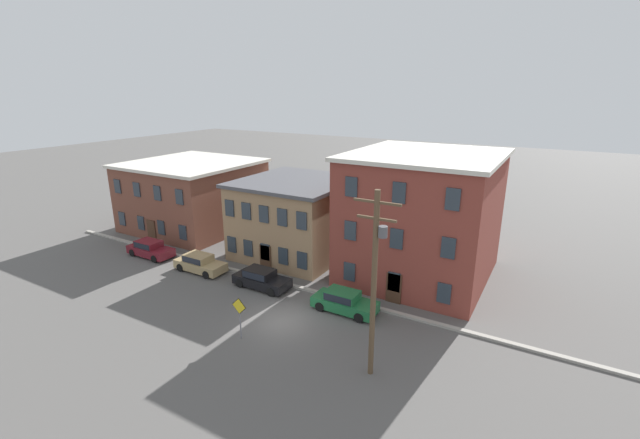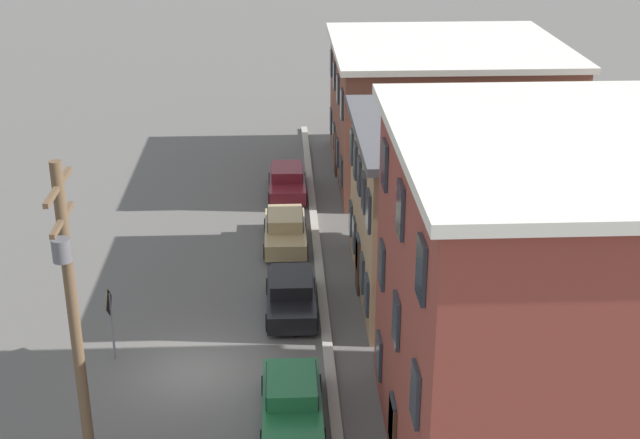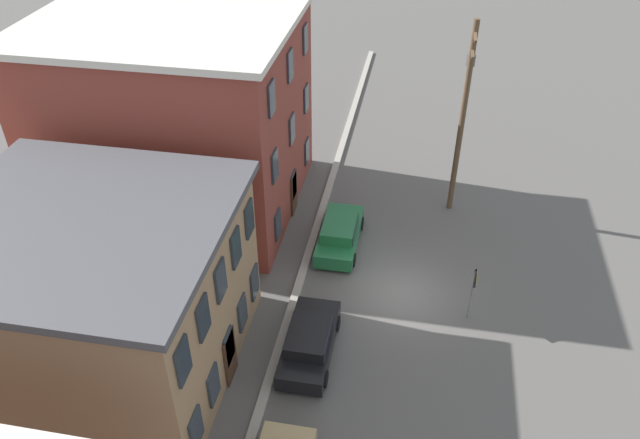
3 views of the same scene
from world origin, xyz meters
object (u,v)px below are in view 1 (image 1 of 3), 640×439
(car_green, at_px, (344,301))
(car_maroon, at_px, (150,248))
(car_tan, at_px, (200,263))
(caution_sign, at_px, (239,311))
(car_black, at_px, (261,278))
(utility_pole, at_px, (375,277))

(car_green, bearing_deg, car_maroon, 179.65)
(car_maroon, relative_size, car_tan, 1.00)
(car_maroon, relative_size, caution_sign, 1.63)
(car_black, bearing_deg, car_tan, -178.65)
(car_maroon, height_order, car_green, same)
(car_tan, xyz_separation_m, utility_pole, (17.51, -5.15, 4.84))
(car_maroon, xyz_separation_m, utility_pole, (23.76, -5.32, 4.84))
(car_green, xyz_separation_m, caution_sign, (-3.85, -6.09, 1.07))
(car_tan, relative_size, car_black, 1.00)
(car_tan, xyz_separation_m, car_green, (13.25, 0.05, 0.00))
(car_maroon, xyz_separation_m, car_black, (12.45, -0.03, 0.00))
(car_maroon, bearing_deg, car_black, -0.12)
(caution_sign, bearing_deg, utility_pole, 6.24)
(car_green, bearing_deg, car_black, 179.24)
(utility_pole, bearing_deg, car_green, 129.35)
(car_green, distance_m, utility_pole, 8.28)
(car_maroon, distance_m, caution_sign, 16.87)
(car_tan, xyz_separation_m, car_black, (6.20, 0.15, 0.00))
(caution_sign, relative_size, utility_pole, 0.27)
(car_black, xyz_separation_m, car_green, (7.05, -0.09, 0.00))
(car_green, bearing_deg, utility_pole, -50.65)
(car_tan, height_order, car_green, same)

